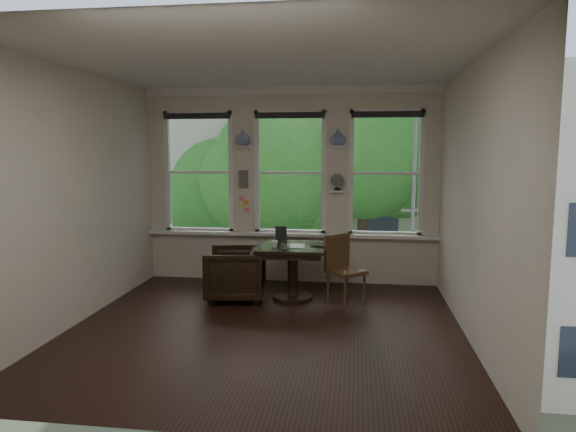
# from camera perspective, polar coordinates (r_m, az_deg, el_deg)

# --- Properties ---
(ground) EXTENTS (4.50, 4.50, 0.00)m
(ground) POSITION_cam_1_polar(r_m,az_deg,el_deg) (6.08, -2.52, -12.39)
(ground) COLOR black
(ground) RESTS_ON ground
(ceiling) EXTENTS (4.50, 4.50, 0.00)m
(ceiling) POSITION_cam_1_polar(r_m,az_deg,el_deg) (5.80, -2.70, 16.76)
(ceiling) COLOR silver
(ceiling) RESTS_ON ground
(wall_back) EXTENTS (4.50, 0.00, 4.50)m
(wall_back) POSITION_cam_1_polar(r_m,az_deg,el_deg) (7.96, 0.28, 3.39)
(wall_back) COLOR beige
(wall_back) RESTS_ON ground
(wall_front) EXTENTS (4.50, 0.00, 4.50)m
(wall_front) POSITION_cam_1_polar(r_m,az_deg,el_deg) (3.57, -9.05, -1.67)
(wall_front) COLOR beige
(wall_front) RESTS_ON ground
(wall_left) EXTENTS (0.00, 4.50, 4.50)m
(wall_left) POSITION_cam_1_polar(r_m,az_deg,el_deg) (6.53, -22.43, 1.95)
(wall_left) COLOR beige
(wall_left) RESTS_ON ground
(wall_right) EXTENTS (0.00, 4.50, 4.50)m
(wall_right) POSITION_cam_1_polar(r_m,az_deg,el_deg) (5.79, 19.90, 1.43)
(wall_right) COLOR beige
(wall_right) RESTS_ON ground
(window_left) EXTENTS (1.10, 0.12, 1.90)m
(window_left) POSITION_cam_1_polar(r_m,az_deg,el_deg) (8.26, -9.78, 4.82)
(window_left) COLOR white
(window_left) RESTS_ON ground
(window_center) EXTENTS (1.10, 0.12, 1.90)m
(window_center) POSITION_cam_1_polar(r_m,az_deg,el_deg) (7.95, 0.28, 4.83)
(window_center) COLOR white
(window_center) RESTS_ON ground
(window_right) EXTENTS (1.10, 0.12, 1.90)m
(window_right) POSITION_cam_1_polar(r_m,az_deg,el_deg) (7.90, 10.81, 4.68)
(window_right) COLOR white
(window_right) RESTS_ON ground
(shelf_left) EXTENTS (0.26, 0.16, 0.03)m
(shelf_left) POSITION_cam_1_polar(r_m,az_deg,el_deg) (7.97, -5.03, 7.68)
(shelf_left) COLOR white
(shelf_left) RESTS_ON ground
(shelf_right) EXTENTS (0.26, 0.16, 0.03)m
(shelf_right) POSITION_cam_1_polar(r_m,az_deg,el_deg) (7.78, 5.54, 7.69)
(shelf_right) COLOR white
(shelf_right) RESTS_ON ground
(intercom) EXTENTS (0.14, 0.06, 0.28)m
(intercom) POSITION_cam_1_polar(r_m,az_deg,el_deg) (8.01, -4.95, 4.11)
(intercom) COLOR #59544F
(intercom) RESTS_ON ground
(sticky_notes) EXTENTS (0.16, 0.01, 0.24)m
(sticky_notes) POSITION_cam_1_polar(r_m,az_deg,el_deg) (8.05, -4.91, 1.62)
(sticky_notes) COLOR pink
(sticky_notes) RESTS_ON ground
(desk_fan) EXTENTS (0.20, 0.20, 0.24)m
(desk_fan) POSITION_cam_1_polar(r_m,az_deg,el_deg) (7.78, 5.48, 3.49)
(desk_fan) COLOR #59544F
(desk_fan) RESTS_ON ground
(vase_left) EXTENTS (0.24, 0.24, 0.25)m
(vase_left) POSITION_cam_1_polar(r_m,az_deg,el_deg) (7.97, -5.05, 8.68)
(vase_left) COLOR silver
(vase_left) RESTS_ON shelf_left
(vase_right) EXTENTS (0.24, 0.24, 0.25)m
(vase_right) POSITION_cam_1_polar(r_m,az_deg,el_deg) (7.78, 5.55, 8.71)
(vase_right) COLOR silver
(vase_right) RESTS_ON shelf_right
(table) EXTENTS (0.90, 0.90, 0.75)m
(table) POSITION_cam_1_polar(r_m,az_deg,el_deg) (7.11, 0.52, -6.29)
(table) COLOR black
(table) RESTS_ON ground
(armchair_left) EXTENTS (0.87, 0.85, 0.72)m
(armchair_left) POSITION_cam_1_polar(r_m,az_deg,el_deg) (7.13, -5.89, -6.40)
(armchair_left) COLOR black
(armchair_left) RESTS_ON ground
(cushion_red) EXTENTS (0.45, 0.45, 0.06)m
(cushion_red) POSITION_cam_1_polar(r_m,az_deg,el_deg) (7.11, -5.90, -5.70)
(cushion_red) COLOR maroon
(cushion_red) RESTS_ON armchair_left
(side_chair_right) EXTENTS (0.59, 0.59, 0.92)m
(side_chair_right) POSITION_cam_1_polar(r_m,az_deg,el_deg) (6.87, 6.49, -6.09)
(side_chair_right) COLOR #463019
(side_chair_right) RESTS_ON ground
(laptop) EXTENTS (0.43, 0.40, 0.03)m
(laptop) POSITION_cam_1_polar(r_m,az_deg,el_deg) (6.96, 3.52, -3.31)
(laptop) COLOR black
(laptop) RESTS_ON table
(mug) EXTENTS (0.12, 0.12, 0.09)m
(mug) POSITION_cam_1_polar(r_m,az_deg,el_deg) (6.91, -1.51, -3.13)
(mug) COLOR white
(mug) RESTS_ON table
(drinking_glass) EXTENTS (0.13, 0.13, 0.09)m
(drinking_glass) POSITION_cam_1_polar(r_m,az_deg,el_deg) (6.74, -0.31, -3.37)
(drinking_glass) COLOR white
(drinking_glass) RESTS_ON table
(tablet) EXTENTS (0.17, 0.11, 0.22)m
(tablet) POSITION_cam_1_polar(r_m,az_deg,el_deg) (7.31, -0.78, -2.02)
(tablet) COLOR black
(tablet) RESTS_ON table
(papers) EXTENTS (0.26, 0.32, 0.00)m
(papers) POSITION_cam_1_polar(r_m,az_deg,el_deg) (7.02, 0.99, -3.32)
(papers) COLOR silver
(papers) RESTS_ON table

